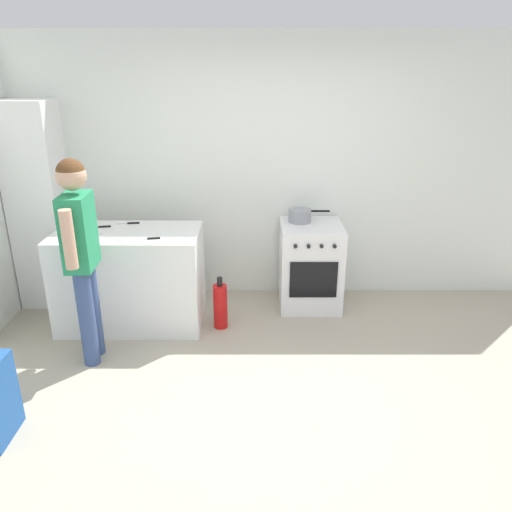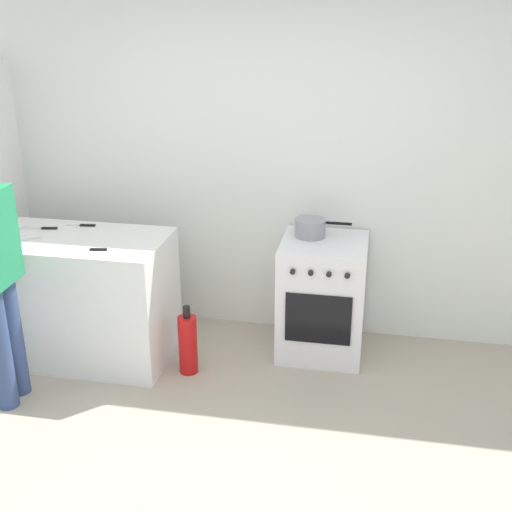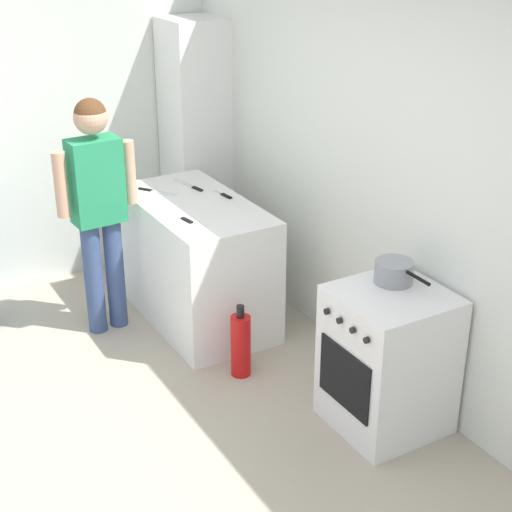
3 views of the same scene
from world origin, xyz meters
The scene contains 13 objects.
ground_plane centered at (0.00, 0.00, 0.00)m, with size 8.00×8.00×0.00m, color #ADA38E.
back_wall centered at (0.00, 1.95, 1.30)m, with size 6.00×0.10×2.60m, color silver.
side_wall_left centered at (-2.60, 0.40, 1.30)m, with size 0.10×3.10×2.60m, color silver.
counter_unit centered at (-1.35, 1.20, 0.45)m, with size 1.30×0.70×0.90m, color white.
oven_left centered at (0.35, 1.58, 0.43)m, with size 0.60×0.62×0.85m.
pot centered at (0.24, 1.67, 0.91)m, with size 0.40×0.22×0.13m.
knife_paring centered at (-1.37, 1.44, 0.91)m, with size 0.21×0.05×0.01m.
knife_chef centered at (-1.69, 1.05, 0.90)m, with size 0.27×0.20×0.01m.
knife_bread centered at (-1.68, 1.32, 0.90)m, with size 0.35×0.09×0.01m.
knife_utility centered at (-1.12, 1.00, 0.90)m, with size 0.25×0.07×0.01m.
person centered at (-1.54, 0.57, 1.00)m, with size 0.22×0.57×1.67m.
fire_extinguisher centered at (-0.52, 1.10, 0.22)m, with size 0.13×0.13×0.50m.
larder_cabinet centered at (-2.30, 1.68, 1.00)m, with size 0.48×0.44×2.00m, color white.
Camera 3 is at (3.27, -0.99, 2.82)m, focal length 55.00 mm.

